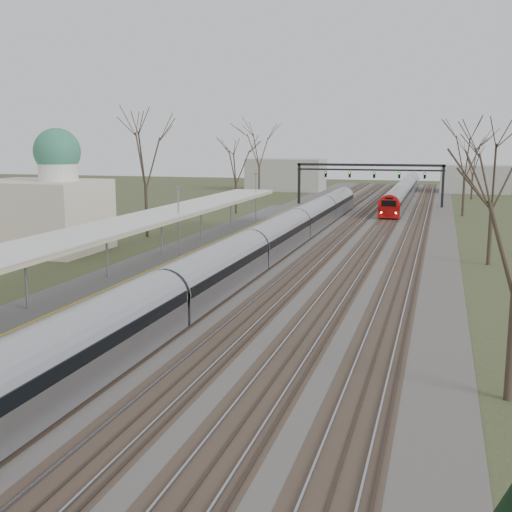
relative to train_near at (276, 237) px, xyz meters
The scene contains 9 objects.
track_bed 13.25m from the train_near, 77.88° to the left, with size 24.00×160.00×0.22m.
platform 8.08m from the train_near, 144.80° to the right, with size 3.50×69.00×1.00m, color #9E9B93.
canopy 11.50m from the train_near, 125.64° to the right, with size 4.10×50.00×3.11m.
dome_building 19.78m from the train_near, 167.89° to the right, with size 10.00×8.00×10.30m.
signal_gantry 43.10m from the train_near, 86.27° to the left, with size 21.00×0.59×6.08m.
tree_west_far 16.96m from the train_near, 157.93° to the left, with size 5.50×5.50×11.33m.
tree_east_far 17.49m from the train_near, ahead, with size 5.00×5.00×10.30m.
train_near is the anchor object (origin of this frame).
train_far 56.21m from the train_near, 82.85° to the left, with size 2.62×60.21×3.05m.
Camera 1 is at (10.36, -8.41, 9.19)m, focal length 45.00 mm.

